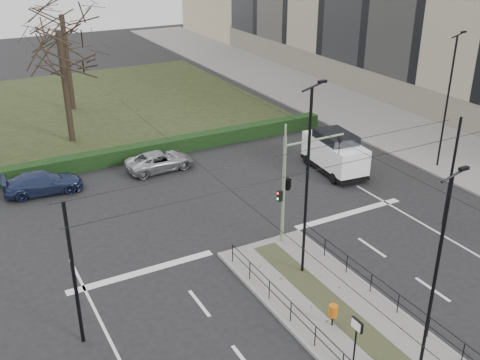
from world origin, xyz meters
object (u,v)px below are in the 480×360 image
object	(u,v)px
streetlamp_median_far	(307,182)
parked_car_third	(43,183)
litter_bin	(333,311)
streetlamp_sidewalk	(447,101)
streetlamp_median_near	(435,282)
info_panel	(356,330)
parked_car_fourth	(160,161)
traffic_light	(289,181)
bare_tree_center	(62,22)
bare_tree_near	(59,39)
white_van	(335,152)

from	to	relation	value
streetlamp_median_far	parked_car_third	bearing A→B (deg)	121.14
litter_bin	streetlamp_sidewalk	world-z (taller)	streetlamp_sidewalk
litter_bin	streetlamp_median_near	size ratio (longest dim) A/B	0.12
litter_bin	info_panel	xyz separation A→B (m)	(-0.77, -2.22, 0.96)
parked_car_third	info_panel	bearing A→B (deg)	-155.60
litter_bin	parked_car_fourth	world-z (taller)	parked_car_fourth
traffic_light	bare_tree_center	size ratio (longest dim) A/B	0.53
streetlamp_median_far	streetlamp_sidewalk	xyz separation A→B (m)	(14.85, 6.02, -0.09)
streetlamp_median_near	bare_tree_near	xyz separation A→B (m)	(-4.84, 29.86, 3.28)
info_panel	streetlamp_sidewalk	world-z (taller)	streetlamp_sidewalk
bare_tree_center	streetlamp_median_far	bearing A→B (deg)	-83.96
streetlamp_sidewalk	parked_car_fourth	size ratio (longest dim) A/B	1.94
bare_tree_near	traffic_light	bearing A→B (deg)	-72.82
parked_car_third	bare_tree_near	world-z (taller)	bare_tree_near
streetlamp_median_near	parked_car_third	bearing A→B (deg)	110.96
info_panel	parked_car_third	distance (m)	21.48
streetlamp_median_far	bare_tree_center	world-z (taller)	bare_tree_center
bare_tree_center	parked_car_third	bearing A→B (deg)	-109.18
traffic_light	parked_car_fourth	world-z (taller)	traffic_light
bare_tree_near	streetlamp_median_near	bearing A→B (deg)	-80.79
parked_car_third	bare_tree_near	xyz separation A→B (m)	(3.55, 7.94, 6.81)
info_panel	white_van	world-z (taller)	white_van
litter_bin	bare_tree_near	bearing A→B (deg)	98.73
parked_car_third	bare_tree_center	size ratio (longest dim) A/B	0.43
info_panel	streetlamp_median_far	xyz separation A→B (m)	(1.91, 5.95, 2.86)
litter_bin	bare_tree_near	xyz separation A→B (m)	(-4.00, 26.06, 6.66)
bare_tree_center	info_panel	bearing A→B (deg)	-87.97
streetlamp_sidewalk	white_van	size ratio (longest dim) A/B	1.66
info_panel	parked_car_fourth	distance (m)	20.34
parked_car_fourth	bare_tree_near	xyz separation A→B (m)	(-3.80, 7.98, 6.85)
parked_car_fourth	bare_tree_near	distance (m)	11.18
litter_bin	streetlamp_sidewalk	xyz separation A→B (m)	(15.99, 9.75, 3.73)
traffic_light	streetlamp_median_near	xyz separation A→B (m)	(-1.22, -10.24, 0.84)
white_van	streetlamp_sidewalk	bearing A→B (deg)	-23.17
streetlamp_sidewalk	bare_tree_center	world-z (taller)	bare_tree_center
streetlamp_median_near	streetlamp_median_far	distance (m)	7.54
streetlamp_median_near	streetlamp_sidewalk	xyz separation A→B (m)	(15.15, 13.55, 0.34)
traffic_light	streetlamp_median_far	distance (m)	3.14
streetlamp_sidewalk	white_van	distance (m)	7.67
info_panel	white_van	size ratio (longest dim) A/B	0.40
info_panel	parked_car_fourth	bearing A→B (deg)	88.41
bare_tree_center	streetlamp_sidewalk	bearing A→B (deg)	-53.29
info_panel	parked_car_fourth	size ratio (longest dim) A/B	0.47
traffic_light	streetlamp_sidewalk	bearing A→B (deg)	13.35
info_panel	bare_tree_near	bearing A→B (deg)	96.53
streetlamp_median_far	streetlamp_sidewalk	bearing A→B (deg)	22.08
traffic_light	litter_bin	size ratio (longest dim) A/B	5.95
info_panel	streetlamp_median_far	bearing A→B (deg)	72.19
streetlamp_median_near	streetlamp_median_far	xyz separation A→B (m)	(0.30, 7.52, 0.43)
parked_car_third	bare_tree_center	xyz separation A→B (m)	(5.50, 15.82, 6.75)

